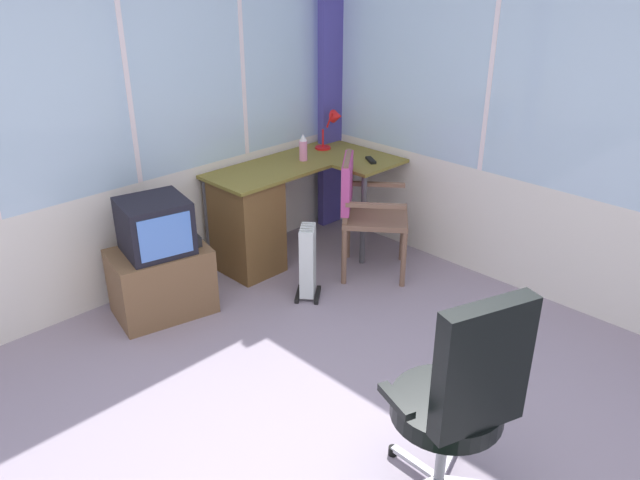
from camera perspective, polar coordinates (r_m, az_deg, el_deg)
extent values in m
cube|color=silver|center=(4.52, -20.92, -1.30)|extent=(4.77, 0.06, 0.82)
cube|color=silver|center=(4.15, -23.78, 15.12)|extent=(4.67, 0.06, 1.79)
cube|color=white|center=(4.34, -17.83, 16.38)|extent=(0.04, 0.07, 1.79)
cube|color=white|center=(4.86, -7.50, 18.15)|extent=(0.04, 0.07, 1.79)
cube|color=silver|center=(4.61, 22.16, -0.97)|extent=(0.06, 4.60, 0.82)
cube|color=silver|center=(4.25, 25.11, 15.09)|extent=(0.06, 4.51, 1.79)
cube|color=white|center=(4.57, 15.91, 17.01)|extent=(0.07, 0.04, 1.79)
cube|color=#464094|center=(5.38, 1.03, 15.02)|extent=(0.24, 0.08, 2.70)
cube|color=olive|center=(4.96, -2.63, 7.01)|extent=(1.44, 0.54, 0.02)
cube|color=olive|center=(4.98, 4.71, 7.02)|extent=(0.54, 0.35, 0.02)
cube|color=brown|center=(4.81, -6.85, 1.28)|extent=(0.40, 0.50, 0.73)
cylinder|color=#4C4C51|center=(4.87, 3.99, 1.81)|extent=(0.04, 0.04, 0.74)
cylinder|color=#4C4C51|center=(4.87, -10.25, 1.45)|extent=(0.04, 0.04, 0.74)
cylinder|color=red|center=(5.30, 0.27, 8.47)|extent=(0.13, 0.13, 0.02)
cylinder|color=red|center=(5.27, 0.27, 9.35)|extent=(0.02, 0.02, 0.15)
cylinder|color=red|center=(5.25, 0.90, 10.97)|extent=(0.02, 0.08, 0.14)
cone|color=red|center=(5.25, 1.61, 11.30)|extent=(0.12, 0.11, 0.12)
cube|color=black|center=(4.98, 4.69, 7.32)|extent=(0.12, 0.15, 0.02)
cylinder|color=pink|center=(4.98, -1.55, 8.21)|extent=(0.06, 0.06, 0.16)
cone|color=white|center=(4.95, -1.56, 9.40)|extent=(0.06, 0.06, 0.06)
cylinder|color=brown|center=(4.62, 7.68, -1.80)|extent=(0.04, 0.04, 0.44)
cylinder|color=brown|center=(5.02, 7.59, 0.48)|extent=(0.04, 0.04, 0.44)
cylinder|color=brown|center=(4.62, 2.23, -1.55)|extent=(0.04, 0.04, 0.44)
cylinder|color=brown|center=(5.02, 2.57, 0.70)|extent=(0.04, 0.04, 0.44)
cube|color=brown|center=(4.71, 5.13, 2.15)|extent=(0.68, 0.68, 0.04)
cube|color=brown|center=(4.63, 2.51, 5.00)|extent=(0.36, 0.30, 0.44)
cube|color=#B74486|center=(4.63, 2.52, 5.25)|extent=(0.39, 0.33, 0.37)
cube|color=brown|center=(4.44, 5.15, 3.17)|extent=(0.30, 0.36, 0.03)
cube|color=brown|center=(4.85, 5.27, 5.11)|extent=(0.30, 0.36, 0.03)
cube|color=#B7B7BF|center=(3.27, 11.67, -19.13)|extent=(0.28, 0.11, 0.02)
cylinder|color=black|center=(3.39, 12.40, -17.87)|extent=(0.05, 0.05, 0.05)
cube|color=#B7B7BF|center=(3.23, 8.74, -19.56)|extent=(0.04, 0.28, 0.02)
cylinder|color=black|center=(3.30, 6.71, -18.68)|extent=(0.05, 0.05, 0.05)
cylinder|color=#B7B7BF|center=(3.03, 11.18, -18.06)|extent=(0.05, 0.05, 0.38)
cylinder|color=black|center=(2.88, 11.56, -14.75)|extent=(0.50, 0.50, 0.09)
cube|color=black|center=(2.57, 14.72, -11.30)|extent=(0.43, 0.23, 0.58)
cube|color=black|center=(2.95, 16.09, -11.07)|extent=(0.12, 0.22, 0.04)
cube|color=black|center=(2.67, 7.00, -14.43)|extent=(0.12, 0.22, 0.04)
cube|color=brown|center=(4.39, -14.33, -3.71)|extent=(0.72, 0.57, 0.47)
cube|color=black|center=(4.21, -14.93, 1.26)|extent=(0.50, 0.48, 0.36)
cube|color=#5182DC|center=(4.03, -13.99, 0.28)|extent=(0.34, 0.08, 0.28)
cube|color=#262628|center=(4.31, -12.92, -0.07)|extent=(0.30, 0.27, 0.07)
cube|color=silver|center=(4.34, -1.27, -2.43)|extent=(0.08, 0.09, 0.52)
cube|color=silver|center=(4.37, -1.21, -2.17)|extent=(0.08, 0.09, 0.52)
cube|color=silver|center=(4.41, -1.14, -1.92)|extent=(0.08, 0.09, 0.52)
cube|color=silver|center=(4.45, -1.08, -1.68)|extent=(0.08, 0.09, 0.52)
cube|color=silver|center=(4.48, -1.02, -1.43)|extent=(0.08, 0.09, 0.52)
cube|color=black|center=(4.54, -0.23, -5.07)|extent=(0.20, 0.17, 0.03)
cube|color=black|center=(4.55, -1.99, -4.98)|extent=(0.20, 0.17, 0.03)
cube|color=silver|center=(4.51, -0.96, -0.91)|extent=(0.10, 0.10, 0.37)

